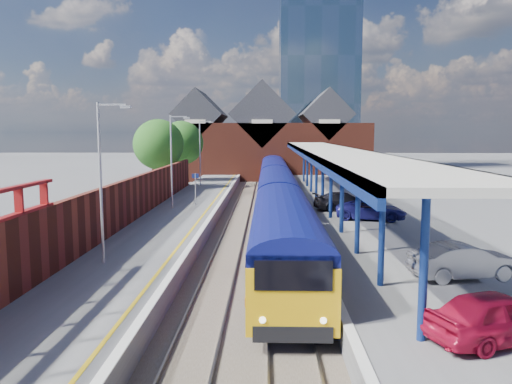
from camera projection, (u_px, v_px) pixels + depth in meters
ground at (259, 206)px, 45.82m from camera, size 240.00×240.00×0.00m
ballast_bed at (257, 226)px, 35.89m from camera, size 6.00×76.00×0.06m
rails at (257, 225)px, 35.88m from camera, size 4.51×76.00×0.14m
left_platform at (181, 219)px, 35.96m from camera, size 5.00×76.00×1.00m
right_platform at (341, 220)px, 35.69m from camera, size 6.00×76.00×1.00m
coping_left at (213, 212)px, 35.84m from camera, size 0.30×76.00×0.05m
coping_right at (301, 213)px, 35.70m from camera, size 0.30×76.00×0.05m
yellow_line at (205, 212)px, 35.86m from camera, size 0.14×76.00×0.01m
train at (275, 181)px, 47.25m from camera, size 2.87×65.90×3.45m
canopy at (331, 152)px, 37.08m from camera, size 4.50×52.00×4.48m
lamp_post_b at (103, 173)px, 21.55m from camera, size 1.48×0.18×7.00m
lamp_post_c at (173, 156)px, 37.43m from camera, size 1.48×0.18×7.00m
lamp_post_d at (201, 149)px, 53.31m from camera, size 1.48×0.18×7.00m
platform_sign at (195, 183)px, 39.66m from camera, size 0.55×0.08×2.50m
brick_wall at (118, 205)px, 29.37m from camera, size 0.35×50.00×3.86m
station_building at (263, 141)px, 72.96m from camera, size 30.00×12.12×13.78m
glass_tower at (317, 60)px, 92.83m from camera, size 14.20×14.20×40.30m
tree_near at (160, 146)px, 51.28m from camera, size 5.20×5.20×8.10m
tree_far at (183, 144)px, 59.20m from camera, size 5.20×5.20×8.10m
parked_car_red at (498, 316)px, 13.68m from camera, size 4.50×3.05×1.42m
parked_car_silver at (465, 261)px, 19.57m from camera, size 4.46×2.22×1.40m
parked_car_dark at (344, 201)px, 37.00m from camera, size 4.78×2.68×1.31m
parked_car_blue at (371, 210)px, 32.90m from camera, size 4.91×3.07×1.27m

